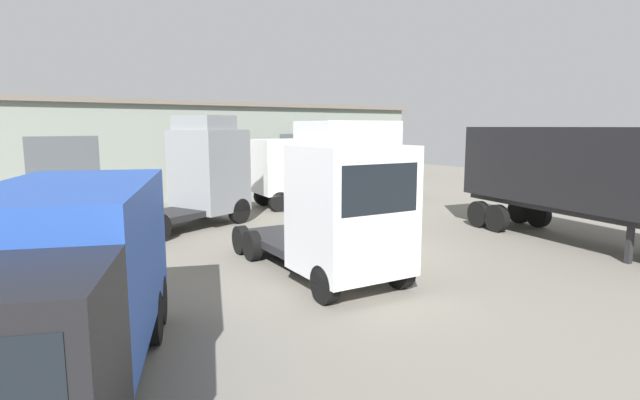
% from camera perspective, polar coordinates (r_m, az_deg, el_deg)
% --- Properties ---
extents(ground_plane, '(60.00, 60.00, 0.00)m').
position_cam_1_polar(ground_plane, '(16.66, 4.79, -5.71)').
color(ground_plane, slate).
extents(warehouse_building, '(31.21, 10.03, 5.44)m').
position_cam_1_polar(warehouse_building, '(32.85, -16.73, 5.75)').
color(warehouse_building, gray).
rests_on(warehouse_building, ground_plane).
extents(tractor_unit_white, '(3.02, 6.50, 4.19)m').
position_cam_1_polar(tractor_unit_white, '(12.73, 2.49, -1.06)').
color(tractor_unit_white, silver).
rests_on(tractor_unit_white, ground_plane).
extents(container_trailer_teal, '(4.18, 9.40, 4.04)m').
position_cam_1_polar(container_trailer_teal, '(19.27, 27.75, 3.00)').
color(container_trailer_teal, black).
rests_on(container_trailer_teal, ground_plane).
extents(box_truck_green, '(8.59, 3.55, 3.42)m').
position_cam_1_polar(box_truck_green, '(26.20, 1.30, 3.78)').
color(box_truck_green, '#28843D').
rests_on(box_truck_green, ground_plane).
extents(tractor_unit_grey, '(6.77, 4.66, 4.50)m').
position_cam_1_polar(tractor_unit_grey, '(21.11, -13.45, 2.94)').
color(tractor_unit_grey, gray).
rests_on(tractor_unit_grey, ground_plane).
extents(box_truck_black, '(4.86, 7.24, 3.17)m').
position_cam_1_polar(box_truck_black, '(8.28, -27.65, -8.40)').
color(box_truck_black, black).
rests_on(box_truck_black, ground_plane).
extents(oil_drum, '(0.58, 0.58, 0.88)m').
position_cam_1_polar(oil_drum, '(19.21, 5.12, -2.47)').
color(oil_drum, black).
rests_on(oil_drum, ground_plane).
extents(traffic_cone, '(0.40, 0.40, 0.55)m').
position_cam_1_polar(traffic_cone, '(16.11, -21.82, -5.86)').
color(traffic_cone, black).
rests_on(traffic_cone, ground_plane).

